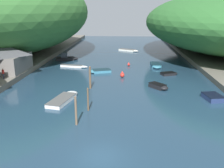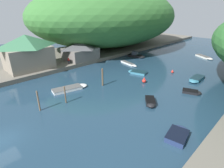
{
  "view_description": "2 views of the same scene",
  "coord_description": "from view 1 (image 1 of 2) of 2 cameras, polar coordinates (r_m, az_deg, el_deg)",
  "views": [
    {
      "loc": [
        2.04,
        -18.04,
        11.84
      ],
      "look_at": [
        0.01,
        15.01,
        1.81
      ],
      "focal_mm": 40.0,
      "sensor_mm": 36.0,
      "label": 1
    },
    {
      "loc": [
        19.94,
        -2.02,
        13.82
      ],
      "look_at": [
        -0.69,
        18.15,
        1.29
      ],
      "focal_mm": 28.0,
      "sensor_mm": 36.0,
      "label": 2
    }
  ],
  "objects": [
    {
      "name": "mooring_post_fourth",
      "position": [
        38.24,
        -5.03,
        1.51
      ],
      "size": [
        0.31,
        0.31,
        3.52
      ],
      "color": "brown",
      "rests_on": "water_surface"
    },
    {
      "name": "boat_far_right_bank",
      "position": [
        47.72,
        13.09,
        2.35
      ],
      "size": [
        3.49,
        2.59,
        0.5
      ],
      "rotation": [
        0.0,
        0.0,
        5.09
      ],
      "color": "black",
      "rests_on": "water_surface"
    },
    {
      "name": "channel_buoy_far",
      "position": [
        54.02,
        3.85,
        4.51
      ],
      "size": [
        0.57,
        0.57,
        0.85
      ],
      "color": "red",
      "rests_on": "water_surface"
    },
    {
      "name": "boathouse_shed",
      "position": [
        48.81,
        -23.23,
        5.53
      ],
      "size": [
        7.35,
        8.73,
        4.75
      ],
      "color": "slate",
      "rests_on": "left_bank"
    },
    {
      "name": "boat_red_skiff",
      "position": [
        48.51,
        -2.97,
        3.01
      ],
      "size": [
        4.67,
        3.3,
        0.52
      ],
      "rotation": [
        0.0,
        0.0,
        1.88
      ],
      "color": "teal",
      "rests_on": "water_surface"
    },
    {
      "name": "boat_open_rowboat",
      "position": [
        73.23,
        3.99,
        7.7
      ],
      "size": [
        6.12,
        4.41,
        0.51
      ],
      "rotation": [
        0.0,
        0.0,
        4.2
      ],
      "color": "silver",
      "rests_on": "water_surface"
    },
    {
      "name": "mooring_post_second",
      "position": [
        30.02,
        -5.51,
        -3.48
      ],
      "size": [
        0.2,
        0.2,
        2.89
      ],
      "color": "brown",
      "rests_on": "water_surface"
    },
    {
      "name": "boat_far_upstream",
      "position": [
        53.56,
        10.02,
        4.18
      ],
      "size": [
        2.02,
        4.97,
        0.67
      ],
      "rotation": [
        0.0,
        0.0,
        3.18
      ],
      "color": "teal",
      "rests_on": "water_surface"
    },
    {
      "name": "boat_cabin_cruiser",
      "position": [
        36.81,
        21.75,
        -2.59
      ],
      "size": [
        2.67,
        3.94,
        0.7
      ],
      "rotation": [
        0.0,
        0.0,
        0.19
      ],
      "color": "navy",
      "rests_on": "water_surface"
    },
    {
      "name": "person_on_quay",
      "position": [
        43.92,
        -23.62,
        2.36
      ],
      "size": [
        0.25,
        0.4,
        1.69
      ],
      "rotation": [
        0.0,
        0.0,
        1.65
      ],
      "color": "#282D3D",
      "rests_on": "left_bank"
    },
    {
      "name": "channel_buoy_near",
      "position": [
        44.83,
        2.37,
        2.14
      ],
      "size": [
        0.79,
        0.79,
        1.19
      ],
      "color": "red",
      "rests_on": "water_surface"
    },
    {
      "name": "mooring_post_nearest",
      "position": [
        26.47,
        -8.25,
        -6.04
      ],
      "size": [
        0.24,
        0.24,
        3.23
      ],
      "color": "brown",
      "rests_on": "water_surface"
    },
    {
      "name": "boat_small_dinghy",
      "position": [
        34.26,
        -10.83,
        -3.22
      ],
      "size": [
        3.34,
        6.8,
        0.52
      ],
      "rotation": [
        0.0,
        0.0,
        6.07
      ],
      "color": "white",
      "rests_on": "water_surface"
    },
    {
      "name": "boat_yellow_tender",
      "position": [
        39.05,
        10.79,
        -0.56
      ],
      "size": [
        3.14,
        3.34,
        0.72
      ],
      "rotation": [
        0.0,
        0.0,
        3.85
      ],
      "color": "black",
      "rests_on": "water_surface"
    },
    {
      "name": "boat_white_cruiser",
      "position": [
        53.19,
        -8.49,
        4.05
      ],
      "size": [
        6.09,
        2.22,
        0.45
      ],
      "rotation": [
        0.0,
        0.0,
        4.52
      ],
      "color": "white",
      "rests_on": "water_surface"
    },
    {
      "name": "hillside_left",
      "position": [
        68.74,
        -23.6,
        14.84
      ],
      "size": [
        40.75,
        57.05,
        20.19
      ],
      "color": "#387033",
      "rests_on": "left_bank"
    },
    {
      "name": "boat_mid_channel",
      "position": [
        60.96,
        -10.28,
        5.88
      ],
      "size": [
        5.61,
        3.34,
        1.76
      ],
      "rotation": [
        0.0,
        0.0,
        4.99
      ],
      "color": "black",
      "rests_on": "water_surface"
    },
    {
      "name": "water_surface",
      "position": [
        49.52,
        1.05,
        3.02
      ],
      "size": [
        130.0,
        130.0,
        0.0
      ],
      "primitive_type": "plane",
      "color": "#1E384C",
      "rests_on": "ground"
    }
  ]
}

